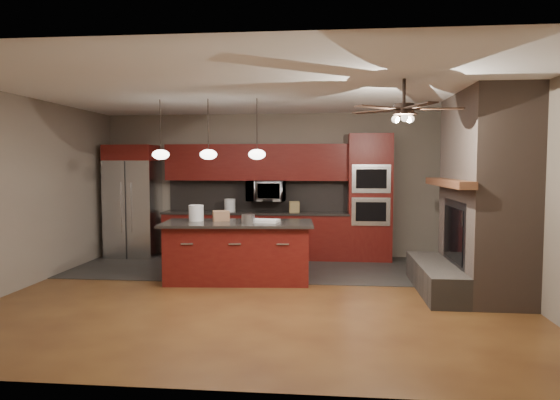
# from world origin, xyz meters

# --- Properties ---
(ground) EXTENTS (7.00, 7.00, 0.00)m
(ground) POSITION_xyz_m (0.00, 0.00, 0.00)
(ground) COLOR brown
(ground) RESTS_ON ground
(ceiling) EXTENTS (7.00, 6.00, 0.02)m
(ceiling) POSITION_xyz_m (0.00, 0.00, 2.80)
(ceiling) COLOR white
(ceiling) RESTS_ON back_wall
(back_wall) EXTENTS (7.00, 0.02, 2.80)m
(back_wall) POSITION_xyz_m (0.00, 3.00, 1.40)
(back_wall) COLOR gray
(back_wall) RESTS_ON ground
(right_wall) EXTENTS (0.02, 6.00, 2.80)m
(right_wall) POSITION_xyz_m (3.50, 0.00, 1.40)
(right_wall) COLOR gray
(right_wall) RESTS_ON ground
(left_wall) EXTENTS (0.02, 6.00, 2.80)m
(left_wall) POSITION_xyz_m (-3.50, 0.00, 1.40)
(left_wall) COLOR gray
(left_wall) RESTS_ON ground
(slate_tile_patch) EXTENTS (7.00, 2.40, 0.01)m
(slate_tile_patch) POSITION_xyz_m (0.00, 1.80, 0.01)
(slate_tile_patch) COLOR #2D2B28
(slate_tile_patch) RESTS_ON ground
(fireplace_column) EXTENTS (1.30, 2.10, 2.80)m
(fireplace_column) POSITION_xyz_m (3.04, 0.40, 1.30)
(fireplace_column) COLOR #6F5B4F
(fireplace_column) RESTS_ON ground
(back_cabinetry) EXTENTS (3.59, 0.64, 2.20)m
(back_cabinetry) POSITION_xyz_m (-0.48, 2.74, 0.89)
(back_cabinetry) COLOR #601711
(back_cabinetry) RESTS_ON ground
(oven_tower) EXTENTS (0.80, 0.63, 2.38)m
(oven_tower) POSITION_xyz_m (1.70, 2.69, 1.19)
(oven_tower) COLOR #601711
(oven_tower) RESTS_ON ground
(microwave) EXTENTS (0.73, 0.41, 0.50)m
(microwave) POSITION_xyz_m (-0.27, 2.75, 1.30)
(microwave) COLOR silver
(microwave) RESTS_ON back_cabinetry
(refrigerator) EXTENTS (0.94, 0.75, 2.18)m
(refrigerator) POSITION_xyz_m (-2.89, 2.62, 1.09)
(refrigerator) COLOR silver
(refrigerator) RESTS_ON ground
(kitchen_island) EXTENTS (2.38, 1.23, 0.92)m
(kitchen_island) POSITION_xyz_m (-0.46, 0.76, 0.46)
(kitchen_island) COLOR #601711
(kitchen_island) RESTS_ON ground
(white_bucket) EXTENTS (0.31, 0.31, 0.25)m
(white_bucket) POSITION_xyz_m (-1.14, 0.85, 1.05)
(white_bucket) COLOR silver
(white_bucket) RESTS_ON kitchen_island
(paint_can) EXTENTS (0.23, 0.23, 0.13)m
(paint_can) POSITION_xyz_m (-0.28, 0.61, 0.99)
(paint_can) COLOR #A0A0A4
(paint_can) RESTS_ON kitchen_island
(paint_tray) EXTENTS (0.47, 0.37, 0.04)m
(paint_tray) POSITION_xyz_m (-0.05, 0.78, 0.94)
(paint_tray) COLOR white
(paint_tray) RESTS_ON kitchen_island
(cardboard_box) EXTENTS (0.30, 0.25, 0.16)m
(cardboard_box) POSITION_xyz_m (-0.76, 0.91, 1.00)
(cardboard_box) COLOR #92694B
(cardboard_box) RESTS_ON kitchen_island
(counter_bucket) EXTENTS (0.27, 0.27, 0.25)m
(counter_bucket) POSITION_xyz_m (-0.98, 2.70, 1.02)
(counter_bucket) COLOR white
(counter_bucket) RESTS_ON back_cabinetry
(counter_box) EXTENTS (0.21, 0.17, 0.21)m
(counter_box) POSITION_xyz_m (0.28, 2.65, 1.00)
(counter_box) COLOR olive
(counter_box) RESTS_ON back_cabinetry
(pendant_left) EXTENTS (0.26, 0.26, 0.92)m
(pendant_left) POSITION_xyz_m (-1.65, 0.70, 1.96)
(pendant_left) COLOR black
(pendant_left) RESTS_ON ceiling
(pendant_center) EXTENTS (0.26, 0.26, 0.92)m
(pendant_center) POSITION_xyz_m (-0.90, 0.70, 1.96)
(pendant_center) COLOR black
(pendant_center) RESTS_ON ceiling
(pendant_right) EXTENTS (0.26, 0.26, 0.92)m
(pendant_right) POSITION_xyz_m (-0.15, 0.70, 1.96)
(pendant_right) COLOR black
(pendant_right) RESTS_ON ceiling
(ceiling_fan) EXTENTS (1.27, 1.33, 0.41)m
(ceiling_fan) POSITION_xyz_m (1.80, -0.80, 2.46)
(ceiling_fan) COLOR black
(ceiling_fan) RESTS_ON ceiling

